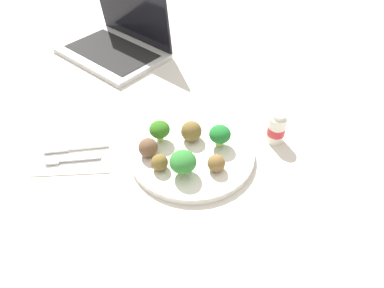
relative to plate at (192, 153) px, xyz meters
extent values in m
plane|color=silver|center=(0.00, 0.00, -0.01)|extent=(4.00, 4.00, 0.00)
cylinder|color=white|center=(0.00, 0.00, 0.00)|extent=(0.28, 0.28, 0.02)
cylinder|color=#ABB868|center=(0.02, 0.07, 0.01)|extent=(0.01, 0.01, 0.01)
ellipsoid|color=#317F32|center=(0.02, 0.07, 0.04)|extent=(0.06, 0.06, 0.04)
cylinder|color=#A9CD70|center=(-0.06, -0.02, 0.02)|extent=(0.02, 0.02, 0.01)
ellipsoid|color=#1F752D|center=(-0.06, -0.02, 0.04)|extent=(0.05, 0.05, 0.04)
cylinder|color=#ACC970|center=(0.07, -0.04, 0.02)|extent=(0.02, 0.02, 0.02)
ellipsoid|color=#31711C|center=(0.07, -0.04, 0.04)|extent=(0.05, 0.05, 0.04)
sphere|color=brown|center=(0.00, -0.04, 0.03)|extent=(0.05, 0.05, 0.05)
sphere|color=brown|center=(0.07, 0.05, 0.03)|extent=(0.04, 0.04, 0.04)
sphere|color=brown|center=(-0.05, 0.06, 0.03)|extent=(0.04, 0.04, 0.04)
sphere|color=brown|center=(0.10, 0.01, 0.03)|extent=(0.04, 0.04, 0.04)
cube|color=white|center=(0.26, -0.01, -0.01)|extent=(0.17, 0.12, 0.01)
cube|color=silver|center=(0.25, 0.01, 0.00)|extent=(0.09, 0.02, 0.01)
cube|color=silver|center=(0.31, 0.01, 0.00)|extent=(0.03, 0.02, 0.01)
cube|color=white|center=(0.24, -0.03, 0.00)|extent=(0.09, 0.02, 0.01)
cube|color=silver|center=(0.31, -0.02, 0.00)|extent=(0.06, 0.02, 0.01)
cylinder|color=white|center=(-0.20, -0.04, 0.03)|extent=(0.04, 0.04, 0.07)
cylinder|color=red|center=(-0.20, -0.04, 0.02)|extent=(0.04, 0.04, 0.02)
cylinder|color=silver|center=(-0.20, -0.04, 0.07)|extent=(0.03, 0.03, 0.01)
cube|color=silver|center=(0.24, -0.46, 0.00)|extent=(0.38, 0.38, 0.02)
cube|color=black|center=(0.24, -0.46, 0.01)|extent=(0.31, 0.31, 0.00)
cube|color=black|center=(0.17, -0.53, 0.11)|extent=(0.25, 0.23, 0.20)
camera|label=1|loc=(0.02, 0.57, 0.56)|focal=33.36mm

